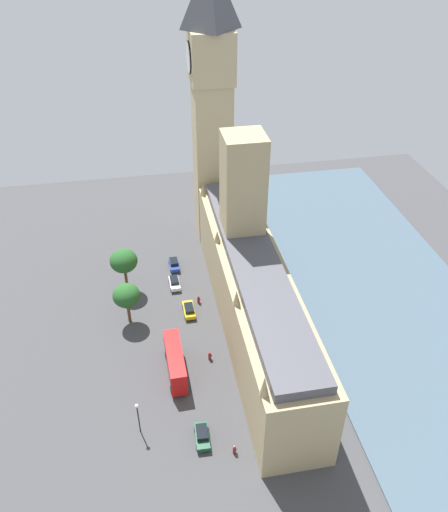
% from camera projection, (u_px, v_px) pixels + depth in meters
% --- Properties ---
extents(ground_plane, '(126.05, 126.05, 0.00)m').
position_uv_depth(ground_plane, '(241.00, 330.00, 91.45)').
color(ground_plane, '#424244').
extents(river_thames, '(33.78, 113.44, 0.25)m').
position_uv_depth(river_thames, '(393.00, 310.00, 95.56)').
color(river_thames, '#475B6B').
rests_on(river_thames, ground).
extents(parliament_building, '(10.51, 56.05, 32.15)m').
position_uv_depth(parliament_building, '(252.00, 285.00, 87.86)').
color(parliament_building, tan).
rests_on(parliament_building, ground).
extents(clock_tower, '(8.37, 8.37, 55.95)m').
position_uv_depth(clock_tower, '(212.00, 106.00, 100.60)').
color(clock_tower, tan).
rests_on(clock_tower, ground).
extents(car_blue_leading, '(1.99, 4.34, 1.74)m').
position_uv_depth(car_blue_leading, '(174.00, 264.00, 105.77)').
color(car_blue_leading, navy).
rests_on(car_blue_leading, ground).
extents(car_white_by_river_gate, '(2.05, 4.29, 1.74)m').
position_uv_depth(car_white_by_river_gate, '(175.00, 283.00, 100.85)').
color(car_white_by_river_gate, silver).
rests_on(car_white_by_river_gate, ground).
extents(car_yellow_cab_midblock, '(2.04, 4.60, 1.74)m').
position_uv_depth(car_yellow_cab_midblock, '(189.00, 310.00, 94.46)').
color(car_yellow_cab_midblock, gold).
rests_on(car_yellow_cab_midblock, ground).
extents(double_decker_bus_far_end, '(2.84, 10.55, 4.75)m').
position_uv_depth(double_decker_bus_far_end, '(175.00, 362.00, 81.87)').
color(double_decker_bus_far_end, red).
rests_on(double_decker_bus_far_end, ground).
extents(car_dark_green_under_trees, '(2.12, 4.56, 1.74)m').
position_uv_depth(car_dark_green_under_trees, '(202.00, 435.00, 72.93)').
color(car_dark_green_under_trees, '#19472D').
rests_on(car_dark_green_under_trees, ground).
extents(pedestrian_trailing, '(0.70, 0.66, 1.67)m').
position_uv_depth(pedestrian_trailing, '(199.00, 300.00, 96.90)').
color(pedestrian_trailing, maroon).
rests_on(pedestrian_trailing, ground).
extents(pedestrian_opposite_hall, '(0.68, 0.63, 1.63)m').
position_uv_depth(pedestrian_opposite_hall, '(234.00, 450.00, 71.27)').
color(pedestrian_opposite_hall, maroon).
rests_on(pedestrian_opposite_hall, ground).
extents(pedestrian_kerbside, '(0.70, 0.64, 1.68)m').
position_uv_depth(pedestrian_kerbside, '(210.00, 356.00, 85.37)').
color(pedestrian_kerbside, maroon).
rests_on(pedestrian_kerbside, ground).
extents(plane_tree_near_tower, '(5.17, 5.17, 9.08)m').
position_uv_depth(plane_tree_near_tower, '(124.00, 261.00, 96.58)').
color(plane_tree_near_tower, brown).
rests_on(plane_tree_near_tower, ground).
extents(plane_tree_corner, '(4.80, 4.80, 8.05)m').
position_uv_depth(plane_tree_corner, '(126.00, 296.00, 89.80)').
color(plane_tree_corner, brown).
rests_on(plane_tree_corner, ground).
extents(street_lamp_slot_10, '(0.56, 0.56, 6.06)m').
position_uv_depth(street_lamp_slot_10, '(138.00, 413.00, 71.98)').
color(street_lamp_slot_10, black).
rests_on(street_lamp_slot_10, ground).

